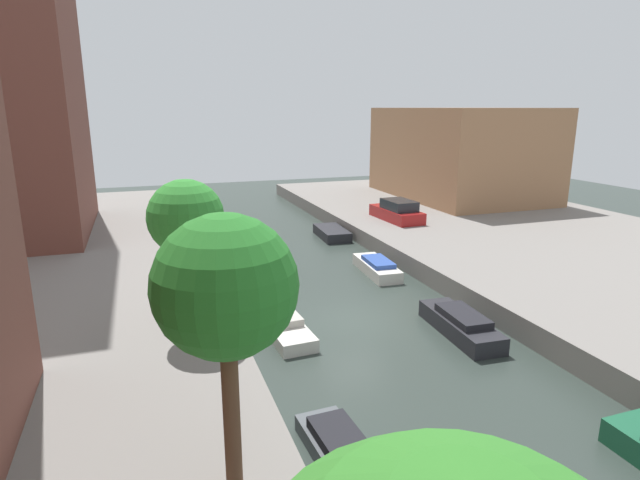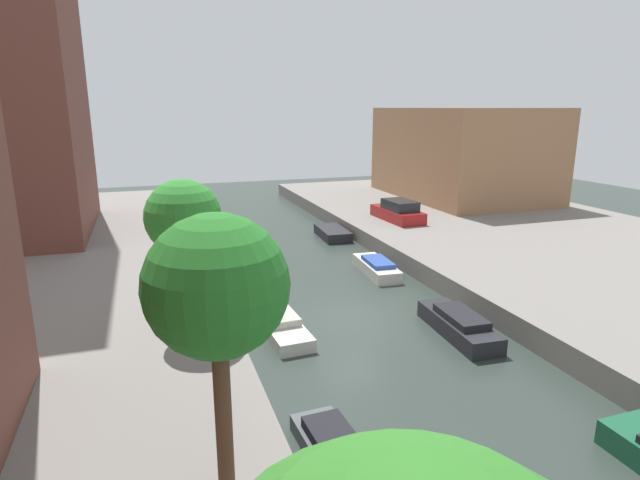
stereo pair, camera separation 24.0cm
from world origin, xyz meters
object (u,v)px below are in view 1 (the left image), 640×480
(parked_car, at_px, (397,212))
(moored_boat_left_1, at_px, (346,458))
(low_block_right, at_px, (460,153))
(moored_boat_right_4, at_px, (332,233))
(moored_boat_right_3, at_px, (377,267))
(moored_boat_left_2, at_px, (281,323))
(street_tree_1, at_px, (226,289))
(street_tree_2, at_px, (186,218))
(moored_boat_right_2, at_px, (461,324))

(parked_car, xyz_separation_m, moored_boat_left_1, (-12.24, -21.04, -1.27))
(low_block_right, relative_size, moored_boat_right_4, 4.00)
(moored_boat_left_1, bearing_deg, moored_boat_right_3, 61.96)
(parked_car, distance_m, moored_boat_left_2, 17.32)
(street_tree_1, relative_size, moored_boat_left_2, 1.25)
(street_tree_2, relative_size, moored_boat_left_2, 1.15)
(moored_boat_left_1, bearing_deg, low_block_right, 52.32)
(street_tree_1, height_order, street_tree_2, street_tree_1)
(street_tree_2, height_order, moored_boat_right_4, street_tree_2)
(street_tree_2, height_order, moored_boat_left_2, street_tree_2)
(street_tree_2, relative_size, moored_boat_right_2, 1.20)
(moored_boat_left_1, xyz_separation_m, moored_boat_left_2, (0.62, 8.26, 0.01))
(moored_boat_left_1, bearing_deg, moored_boat_left_2, 85.71)
(parked_car, relative_size, moored_boat_right_3, 1.14)
(parked_car, xyz_separation_m, moored_boat_right_3, (-5.00, -7.45, -1.24))
(low_block_right, height_order, parked_car, low_block_right)
(moored_boat_left_2, relative_size, moored_boat_right_4, 1.25)
(moored_boat_right_2, bearing_deg, low_block_right, 56.80)
(street_tree_2, xyz_separation_m, moored_boat_right_4, (10.53, 14.44, -4.65))
(moored_boat_right_3, bearing_deg, moored_boat_right_2, -91.39)
(low_block_right, relative_size, street_tree_1, 2.58)
(moored_boat_left_1, distance_m, moored_boat_right_2, 9.06)
(low_block_right, height_order, street_tree_1, low_block_right)
(moored_boat_left_2, distance_m, moored_boat_right_2, 6.92)
(moored_boat_right_4, bearing_deg, low_block_right, 24.91)
(moored_boat_left_2, bearing_deg, street_tree_2, -162.77)
(street_tree_1, distance_m, moored_boat_left_1, 5.77)
(parked_car, bearing_deg, moored_boat_right_3, -123.89)
(street_tree_1, relative_size, moored_boat_right_3, 1.40)
(low_block_right, distance_m, moored_boat_left_2, 29.34)
(moored_boat_right_3, xyz_separation_m, moored_boat_right_4, (0.48, 8.05, -0.04))
(moored_boat_left_2, height_order, moored_boat_right_4, moored_boat_left_2)
(street_tree_1, bearing_deg, moored_boat_left_2, 69.56)
(street_tree_1, distance_m, moored_boat_right_2, 12.83)
(moored_boat_left_2, distance_m, moored_boat_right_3, 8.50)
(moored_boat_left_1, height_order, moored_boat_left_2, moored_boat_left_2)
(low_block_right, bearing_deg, parked_car, -143.18)
(street_tree_2, relative_size, parked_car, 1.14)
(street_tree_1, height_order, parked_car, street_tree_1)
(moored_boat_right_2, relative_size, moored_boat_right_3, 1.07)
(street_tree_2, xyz_separation_m, parked_car, (15.05, 13.84, -3.37))
(street_tree_2, distance_m, moored_boat_right_3, 12.77)
(low_block_right, xyz_separation_m, moored_boat_left_1, (-21.74, -28.15, -4.40))
(low_block_right, xyz_separation_m, moored_boat_left_2, (-21.12, -19.89, -4.39))
(moored_boat_left_1, xyz_separation_m, moored_boat_right_3, (7.24, 13.59, 0.04))
(low_block_right, distance_m, parked_car, 12.27)
(street_tree_1, distance_m, moored_boat_left_2, 10.98)
(moored_boat_left_1, relative_size, moored_boat_right_2, 0.94)
(parked_car, height_order, moored_boat_right_4, parked_car)
(moored_boat_left_1, xyz_separation_m, moored_boat_right_2, (7.05, 5.69, 0.09))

